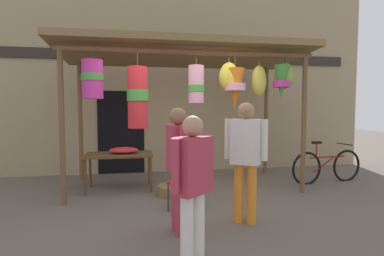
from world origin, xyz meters
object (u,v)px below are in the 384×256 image
(folding_chair, at_px, (184,176))
(shopper_by_bananas, at_px, (246,152))
(display_table, at_px, (119,157))
(flower_heap_on_table, at_px, (124,150))
(customer_foreground, at_px, (193,179))
(parked_bicycle, at_px, (327,166))
(vendor_in_orange, at_px, (178,160))
(wicker_basket_by_table, at_px, (172,190))

(folding_chair, relative_size, shopper_by_bananas, 0.50)
(display_table, xyz_separation_m, flower_heap_on_table, (0.10, 0.02, 0.14))
(folding_chair, xyz_separation_m, shopper_by_bananas, (0.73, -0.83, 0.49))
(customer_foreground, bearing_deg, flower_heap_on_table, 103.86)
(folding_chair, distance_m, shopper_by_bananas, 1.21)
(display_table, height_order, parked_bicycle, parked_bicycle)
(folding_chair, height_order, shopper_by_bananas, shopper_by_bananas)
(display_table, relative_size, vendor_in_orange, 0.80)
(wicker_basket_by_table, bearing_deg, customer_foreground, -92.03)
(wicker_basket_by_table, height_order, vendor_in_orange, vendor_in_orange)
(folding_chair, xyz_separation_m, customer_foreground, (-0.20, -1.86, 0.39))
(parked_bicycle, relative_size, customer_foreground, 1.14)
(customer_foreground, bearing_deg, shopper_by_bananas, 47.95)
(wicker_basket_by_table, height_order, parked_bicycle, parked_bicycle)
(folding_chair, bearing_deg, vendor_in_orange, -102.99)
(folding_chair, relative_size, customer_foreground, 0.55)
(folding_chair, distance_m, customer_foreground, 1.91)
(flower_heap_on_table, xyz_separation_m, folding_chair, (0.98, -1.29, -0.27))
(vendor_in_orange, bearing_deg, display_table, 110.37)
(flower_heap_on_table, bearing_deg, display_table, -166.55)
(folding_chair, relative_size, vendor_in_orange, 0.52)
(display_table, height_order, flower_heap_on_table, flower_heap_on_table)
(folding_chair, bearing_deg, flower_heap_on_table, 127.04)
(display_table, xyz_separation_m, wicker_basket_by_table, (0.97, -0.58, -0.54))
(flower_heap_on_table, height_order, customer_foreground, customer_foreground)
(folding_chair, height_order, parked_bicycle, parked_bicycle)
(vendor_in_orange, distance_m, customer_foreground, 0.85)
(display_table, bearing_deg, shopper_by_bananas, -49.17)
(parked_bicycle, distance_m, customer_foreground, 4.55)
(display_table, height_order, shopper_by_bananas, shopper_by_bananas)
(display_table, height_order, vendor_in_orange, vendor_in_orange)
(display_table, relative_size, parked_bicycle, 0.74)
(shopper_by_bananas, bearing_deg, display_table, 130.83)
(folding_chair, bearing_deg, parked_bicycle, 17.94)
(parked_bicycle, height_order, vendor_in_orange, vendor_in_orange)
(flower_heap_on_table, xyz_separation_m, parked_bicycle, (4.24, -0.24, -0.42))
(display_table, distance_m, folding_chair, 1.67)
(display_table, distance_m, wicker_basket_by_table, 1.25)
(wicker_basket_by_table, relative_size, customer_foreground, 0.35)
(folding_chair, xyz_separation_m, wicker_basket_by_table, (-0.11, 0.69, -0.41))
(display_table, bearing_deg, folding_chair, -49.67)
(display_table, relative_size, shopper_by_bananas, 0.77)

